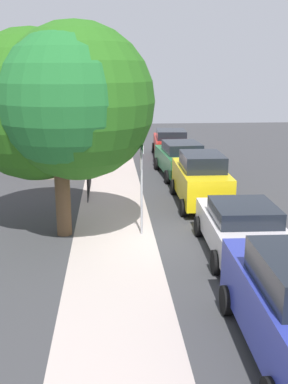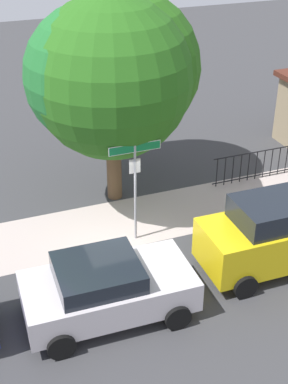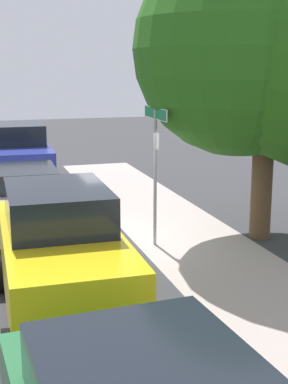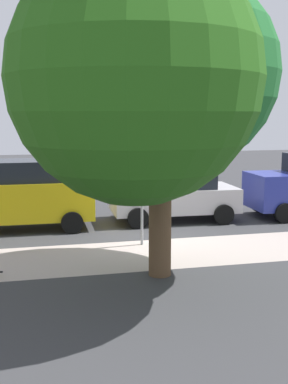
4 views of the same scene
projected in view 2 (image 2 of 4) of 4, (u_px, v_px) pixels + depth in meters
name	position (u px, v px, depth m)	size (l,w,h in m)	color
ground_plane	(125.00, 249.00, 15.30)	(60.00, 60.00, 0.00)	#38383A
sidewalk_strip	(171.00, 213.00, 16.96)	(24.00, 2.60, 0.00)	#B2A19A
street_sign	(135.00, 170.00, 14.64)	(1.47, 0.07, 3.17)	#9EA0A5
shade_tree	(112.00, 72.00, 15.63)	(5.69, 6.08, 6.56)	brown
car_silver	(107.00, 288.00, 12.61)	(4.06, 2.26, 1.54)	beige
car_yellow	(278.00, 234.00, 14.15)	(4.27, 1.99, 2.07)	gold
iron_fence	(260.00, 164.00, 18.66)	(3.67, 0.04, 1.07)	black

